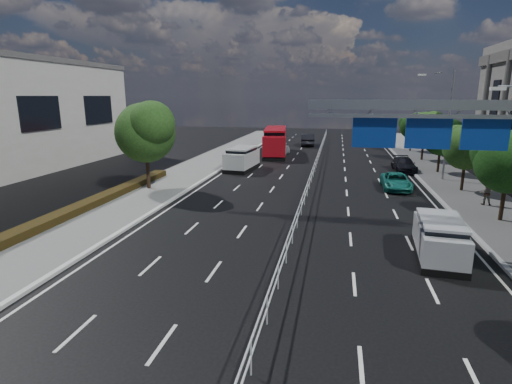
# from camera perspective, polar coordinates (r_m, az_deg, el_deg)

# --- Properties ---
(ground) EXTENTS (160.00, 160.00, 0.00)m
(ground) POSITION_cam_1_polar(r_m,az_deg,el_deg) (11.92, 0.15, -22.36)
(ground) COLOR black
(ground) RESTS_ON ground
(median_fence) EXTENTS (0.05, 85.00, 1.02)m
(median_fence) POSITION_cam_1_polar(r_m,az_deg,el_deg) (32.67, 7.88, 2.02)
(median_fence) COLOR silver
(median_fence) RESTS_ON ground
(overhead_gantry) EXTENTS (10.24, 0.38, 7.45)m
(overhead_gantry) POSITION_cam_1_polar(r_m,az_deg,el_deg) (20.16, 25.61, 8.31)
(overhead_gantry) COLOR gray
(overhead_gantry) RESTS_ON ground
(streetlight_far) EXTENTS (2.78, 2.40, 9.00)m
(streetlight_far) POSITION_cam_1_polar(r_m,az_deg,el_deg) (36.54, 25.41, 9.49)
(streetlight_far) COLOR gray
(streetlight_far) RESTS_ON ground
(near_tree_back) EXTENTS (4.84, 4.51, 6.69)m
(near_tree_back) POSITION_cam_1_polar(r_m,az_deg,el_deg) (30.81, -15.46, 8.65)
(near_tree_back) COLOR black
(near_tree_back) RESTS_ON ground
(far_tree_d) EXTENTS (3.85, 3.59, 5.34)m
(far_tree_d) POSITION_cam_1_polar(r_m,az_deg,el_deg) (25.92, 32.57, 4.11)
(far_tree_d) COLOR black
(far_tree_d) RESTS_ON ground
(far_tree_e) EXTENTS (3.63, 3.38, 5.13)m
(far_tree_e) POSITION_cam_1_polar(r_m,az_deg,el_deg) (32.99, 27.99, 6.02)
(far_tree_e) COLOR black
(far_tree_e) RESTS_ON ground
(far_tree_f) EXTENTS (3.52, 3.28, 5.02)m
(far_tree_f) POSITION_cam_1_polar(r_m,az_deg,el_deg) (40.21, 25.04, 7.31)
(far_tree_f) COLOR black
(far_tree_f) RESTS_ON ground
(far_tree_g) EXTENTS (3.96, 3.69, 5.45)m
(far_tree_g) POSITION_cam_1_polar(r_m,az_deg,el_deg) (47.49, 23.03, 8.60)
(far_tree_g) COLOR black
(far_tree_g) RESTS_ON ground
(far_tree_h) EXTENTS (3.41, 3.18, 4.91)m
(far_tree_h) POSITION_cam_1_polar(r_m,az_deg,el_deg) (54.87, 21.48, 8.92)
(far_tree_h) COLOR black
(far_tree_h) RESTS_ON ground
(white_minivan) EXTENTS (2.64, 5.22, 2.19)m
(white_minivan) POSITION_cam_1_polar(r_m,az_deg,el_deg) (38.66, -2.03, 4.76)
(white_minivan) COLOR black
(white_minivan) RESTS_ON ground
(red_bus) EXTENTS (3.83, 11.00, 3.22)m
(red_bus) POSITION_cam_1_polar(r_m,az_deg,el_deg) (48.90, 2.78, 7.32)
(red_bus) COLOR black
(red_bus) RESTS_ON ground
(near_car_silver) EXTENTS (2.14, 5.02, 1.69)m
(near_car_silver) POSITION_cam_1_polar(r_m,az_deg,el_deg) (48.39, 3.39, 6.25)
(near_car_silver) COLOR #B8BBC0
(near_car_silver) RESTS_ON ground
(near_car_dark) EXTENTS (2.32, 5.34, 1.71)m
(near_car_dark) POSITION_cam_1_polar(r_m,az_deg,el_deg) (58.32, 7.36, 7.42)
(near_car_dark) COLOR black
(near_car_dark) RESTS_ON ground
(silver_minivan) EXTENTS (2.18, 4.47, 1.80)m
(silver_minivan) POSITION_cam_1_polar(r_m,az_deg,el_deg) (19.39, 24.73, -6.09)
(silver_minivan) COLOR black
(silver_minivan) RESTS_ON ground
(parked_car_teal) EXTENTS (2.03, 4.40, 1.22)m
(parked_car_teal) POSITION_cam_1_polar(r_m,az_deg,el_deg) (32.44, 19.36, 1.45)
(parked_car_teal) COLOR #186E63
(parked_car_teal) RESTS_ON ground
(parked_car_dark) EXTENTS (2.03, 4.53, 1.29)m
(parked_car_dark) POSITION_cam_1_polar(r_m,az_deg,el_deg) (40.49, 20.40, 3.70)
(parked_car_dark) COLOR black
(parked_car_dark) RESTS_ON ground
(pedestrian_b) EXTENTS (0.79, 0.63, 1.53)m
(pedestrian_b) POSITION_cam_1_polar(r_m,az_deg,el_deg) (29.64, 29.98, -0.13)
(pedestrian_b) COLOR gray
(pedestrian_b) RESTS_ON sidewalk_far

